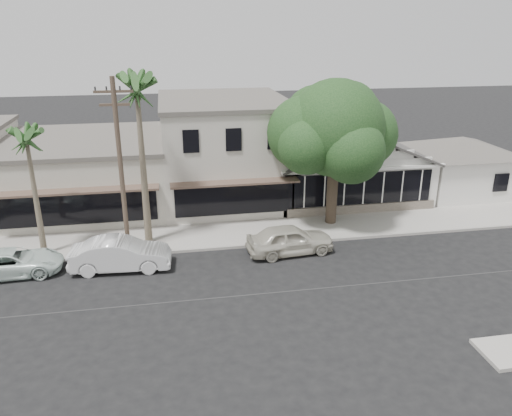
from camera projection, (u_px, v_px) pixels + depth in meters
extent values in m
plane|color=black|center=(326.00, 288.00, 22.57)|extent=(140.00, 140.00, 0.00)
cube|color=#9E9991|center=(149.00, 240.00, 27.44)|extent=(90.00, 3.50, 0.15)
cube|color=white|center=(341.00, 174.00, 34.43)|extent=(10.00, 8.00, 3.00)
cube|color=black|center=(364.00, 188.00, 30.59)|extent=(8.80, 0.10, 2.00)
cube|color=#60564C|center=(362.00, 210.00, 31.09)|extent=(9.60, 0.18, 0.70)
cube|color=white|center=(458.00, 172.00, 34.87)|extent=(6.00, 6.00, 3.00)
cube|color=#BBB5A8|center=(224.00, 151.00, 33.41)|extent=(8.00, 10.00, 6.50)
cube|color=beige|center=(86.00, 174.00, 32.30)|extent=(10.00, 10.00, 4.20)
cylinder|color=brown|center=(121.00, 171.00, 24.31)|extent=(0.24, 0.24, 9.00)
cube|color=brown|center=(113.00, 92.00, 22.99)|extent=(1.80, 0.12, 0.12)
cube|color=brown|center=(115.00, 105.00, 23.20)|extent=(1.40, 0.12, 0.12)
imported|color=beige|center=(290.00, 239.00, 25.76)|extent=(4.66, 2.25, 1.54)
imported|color=silver|center=(121.00, 254.00, 24.05)|extent=(4.87, 1.95, 1.58)
imported|color=silver|center=(13.00, 262.00, 23.59)|extent=(4.64, 2.35, 1.26)
cylinder|color=#4B3C2D|center=(332.00, 198.00, 29.17)|extent=(0.63, 0.63, 3.36)
sphere|color=#143214|center=(336.00, 128.00, 27.75)|extent=(5.47, 5.47, 5.47)
sphere|color=#143214|center=(363.00, 134.00, 28.83)|extent=(4.00, 4.00, 4.00)
sphere|color=#143214|center=(304.00, 133.00, 27.97)|extent=(4.21, 4.21, 4.21)
sphere|color=#143214|center=(352.00, 151.00, 26.69)|extent=(3.57, 3.57, 3.57)
sphere|color=#143214|center=(316.00, 118.00, 29.09)|extent=(3.78, 3.78, 3.78)
sphere|color=#143214|center=(349.00, 110.00, 29.07)|extent=(3.36, 3.36, 3.36)
sphere|color=#143214|center=(306.00, 146.00, 26.91)|extent=(3.15, 3.15, 3.15)
cone|color=#726651|center=(144.00, 173.00, 25.71)|extent=(0.41, 0.41, 8.06)
cone|color=#726651|center=(36.00, 201.00, 24.67)|extent=(0.33, 0.33, 5.95)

